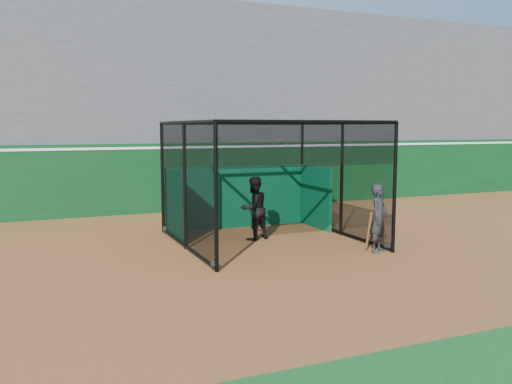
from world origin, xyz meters
name	(u,v)px	position (x,y,z in m)	size (l,w,h in m)	color
ground	(272,264)	(0.00, 0.00, 0.00)	(120.00, 120.00, 0.00)	brown
outfield_wall	(175,176)	(0.00, 8.50, 1.29)	(50.00, 0.50, 2.50)	#0A3916
grandstand	(151,94)	(0.00, 12.27, 4.48)	(50.00, 7.85, 8.95)	#4C4C4F
batting_cage	(268,183)	(0.92, 2.26, 1.60)	(4.70, 4.90, 3.20)	black
batter	(254,208)	(0.66, 2.62, 0.87)	(0.85, 0.66, 1.74)	black
on_deck_player	(379,218)	(2.93, 0.04, 0.85)	(0.74, 0.68, 1.70)	black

